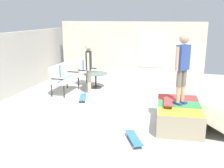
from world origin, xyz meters
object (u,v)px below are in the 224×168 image
patio_bench (62,76)px  skateboard_on_ramp (168,101)px  patio_chair_near_house (85,70)px  skate_ramp (180,115)px  patio_table (96,77)px  skateboard_spare (134,138)px  person_skater (182,64)px  person_watching (89,64)px  skateboard_by_bench (83,97)px

patio_bench → skateboard_on_ramp: (-2.00, -3.84, 0.04)m
patio_chair_near_house → patio_bench: bearing=163.4°
skate_ramp → patio_table: bearing=48.8°
patio_chair_near_house → skateboard_on_ramp: bearing=-133.1°
skateboard_spare → patio_bench: bearing=46.3°
patio_table → skateboard_spare: 4.59m
skate_ramp → patio_bench: patio_bench is taller
person_skater → skateboard_on_ramp: person_skater is taller
person_watching → skateboard_on_ramp: bearing=-126.0°
skateboard_spare → person_skater: bearing=-37.0°
patio_table → skateboard_on_ramp: 4.13m
patio_table → person_watching: (-0.86, -0.06, 0.65)m
skateboard_by_bench → skateboard_on_ramp: skateboard_on_ramp is taller
patio_table → person_skater: size_ratio=0.53×
person_skater → skateboard_spare: person_skater is taller
skateboard_spare → skateboard_on_ramp: skateboard_on_ramp is taller
patio_bench → person_watching: size_ratio=0.70×
skate_ramp → skateboard_on_ramp: (-0.12, 0.30, 0.37)m
patio_table → skateboard_spare: bearing=-150.3°
patio_chair_near_house → skateboard_on_ramp: patio_chair_near_house is taller
patio_chair_near_house → skateboard_by_bench: patio_chair_near_house is taller
patio_bench → skateboard_by_bench: bearing=-120.8°
skate_ramp → person_watching: person_watching is taller
patio_bench → skateboard_spare: bearing=-133.7°
patio_chair_near_house → patio_table: bearing=-119.9°
patio_table → person_watching: 1.08m
person_watching → patio_bench: bearing=93.9°
skate_ramp → skateboard_spare: bearing=141.5°
person_skater → patio_bench: bearing=65.8°
patio_bench → patio_chair_near_house: same height
skateboard_by_bench → patio_chair_near_house: bearing=19.1°
patio_bench → patio_chair_near_house: size_ratio=1.24×
person_skater → skateboard_spare: bearing=143.0°
patio_chair_near_house → skateboard_by_bench: 2.03m
skateboard_by_bench → patio_table: bearing=3.0°
skate_ramp → skateboard_spare: skate_ramp is taller
skate_ramp → patio_table: (2.80, 3.20, 0.12)m
patio_bench → person_skater: (-1.85, -4.11, 0.95)m
patio_bench → skateboard_spare: patio_bench is taller
patio_chair_near_house → skateboard_on_ramp: (-3.25, -3.46, 0.04)m
skate_ramp → skateboard_spare: (-1.18, 0.93, -0.20)m
patio_table → skateboard_on_ramp: size_ratio=1.11×
skate_ramp → patio_chair_near_house: 4.90m
patio_bench → patio_table: bearing=-45.3°
skate_ramp → skateboard_by_bench: (1.28, 3.12, -0.20)m
patio_table → skateboard_by_bench: 1.56m
patio_chair_near_house → skateboard_spare: patio_chair_near_house is taller
patio_table → person_skater: bearing=-131.1°
person_watching → skateboard_on_ramp: size_ratio=2.21×
person_skater → skateboard_by_bench: 3.65m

